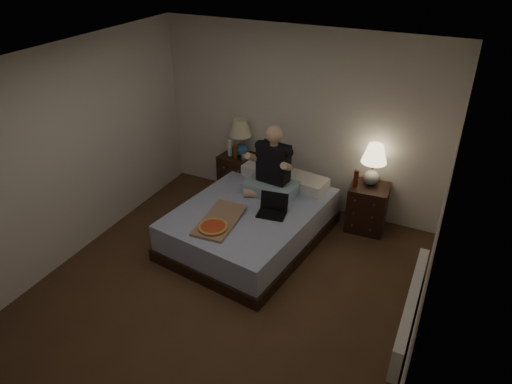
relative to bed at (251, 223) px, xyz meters
The scene contains 19 objects.
floor 1.12m from the bed, 81.56° to the right, with size 4.00×4.50×0.00m, color #523A23.
ceiling 2.50m from the bed, 81.56° to the right, with size 4.00×4.50×0.00m, color white.
wall_back 1.55m from the bed, 82.26° to the left, with size 4.00×2.50×0.00m, color white.
wall_front 3.48m from the bed, 87.25° to the right, with size 4.00×2.50×0.00m, color white.
wall_left 2.35m from the bed, 149.69° to the right, with size 4.50×2.50×0.00m, color white.
wall_right 2.61m from the bed, 26.48° to the right, with size 4.50×2.50×0.00m, color white.
bed is the anchor object (origin of this frame).
nightstand_left 1.18m from the bed, 124.42° to the left, with size 0.50×0.45×0.65m, color black.
nightstand_right 1.56m from the bed, 35.68° to the left, with size 0.49×0.44×0.64m, color black.
lamp_left 1.35m from the bed, 123.11° to the left, with size 0.32×0.32×0.56m, color #285192, non-canonical shape.
lamp_right 1.72m from the bed, 37.79° to the left, with size 0.32×0.32×0.56m, color gray, non-canonical shape.
water_bottle 1.32m from the bed, 130.28° to the left, with size 0.07×0.07×0.25m, color white.
soda_can 1.12m from the bed, 122.18° to the left, with size 0.07×0.07×0.10m, color beige.
beer_bottle_left 1.18m from the bed, 127.91° to the left, with size 0.06×0.06×0.23m, color #4F2D0B.
beer_bottle_right 1.46m from the bed, 37.33° to the left, with size 0.06×0.06×0.23m, color #4F160B.
person 0.83m from the bed, 76.98° to the left, with size 0.66×0.52×0.93m, color black, non-canonical shape.
laptop 0.49m from the bed, 10.30° to the right, with size 0.34×0.28×0.24m, color black, non-canonical shape.
pizza_box 0.73m from the bed, 104.02° to the right, with size 0.40×0.76×0.08m, color #9E7B5F, non-canonical shape.
radiator 2.18m from the bed, 16.12° to the right, with size 0.10×1.60×0.40m, color white.
Camera 1 is at (1.98, -3.24, 3.54)m, focal length 32.00 mm.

